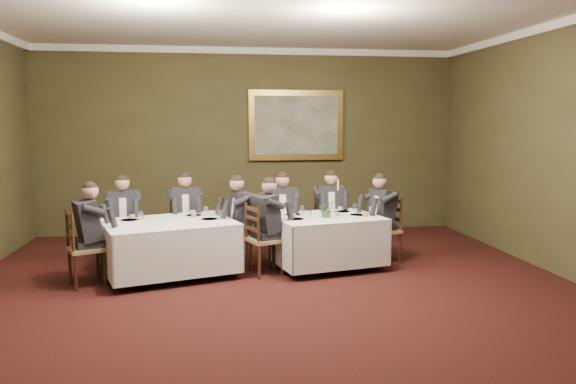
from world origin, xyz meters
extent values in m
plane|color=black|center=(0.00, 0.00, 0.00)|extent=(10.00, 10.00, 0.00)
cube|color=#37331B|center=(0.00, 5.00, 1.75)|extent=(8.00, 0.10, 3.50)
cube|color=white|center=(0.00, 4.95, 3.44)|extent=(8.00, 0.10, 0.12)
cube|color=#311A0D|center=(0.88, 2.10, 0.73)|extent=(1.65, 1.37, 0.04)
cube|color=white|center=(0.88, 2.10, 0.76)|extent=(1.72, 1.44, 0.02)
cube|color=white|center=(0.88, 2.10, 0.42)|extent=(1.74, 1.47, 0.65)
cube|color=#311A0D|center=(-1.35, 1.99, 0.73)|extent=(1.95, 1.68, 0.04)
cube|color=white|center=(-1.35, 1.99, 0.76)|extent=(2.03, 1.76, 0.02)
cube|color=white|center=(-1.35, 1.99, 0.42)|extent=(2.05, 1.78, 0.65)
cube|color=olive|center=(0.32, 2.76, 0.48)|extent=(0.46, 0.44, 0.05)
cube|color=#311A0D|center=(0.33, 2.95, 0.73)|extent=(0.38, 0.04, 0.54)
cube|color=black|center=(0.32, 2.76, 0.86)|extent=(0.43, 0.33, 0.55)
sphere|color=tan|center=(0.32, 2.76, 1.24)|extent=(0.22, 0.22, 0.21)
cube|color=olive|center=(1.11, 2.93, 0.48)|extent=(0.45, 0.44, 0.05)
cube|color=#311A0D|center=(1.11, 3.12, 0.73)|extent=(0.38, 0.04, 0.54)
cube|color=black|center=(1.11, 2.93, 0.86)|extent=(0.43, 0.32, 0.55)
sphere|color=tan|center=(1.11, 2.93, 1.24)|extent=(0.22, 0.22, 0.21)
cube|color=olive|center=(-0.04, 1.89, 0.48)|extent=(0.55, 0.56, 0.05)
cube|color=#311A0D|center=(-0.22, 1.82, 0.73)|extent=(0.17, 0.36, 0.54)
cube|color=black|center=(-0.04, 1.89, 0.86)|extent=(0.44, 0.50, 0.55)
sphere|color=tan|center=(-0.04, 1.89, 1.24)|extent=(0.27, 0.27, 0.21)
cube|color=olive|center=(1.81, 2.30, 0.48)|extent=(0.54, 0.55, 0.05)
cube|color=#311A0D|center=(1.99, 2.36, 0.73)|extent=(0.15, 0.37, 0.54)
cube|color=black|center=(1.81, 2.30, 0.86)|extent=(0.43, 0.50, 0.55)
sphere|color=tan|center=(1.81, 2.30, 1.24)|extent=(0.26, 0.26, 0.21)
cube|color=olive|center=(-2.06, 2.69, 0.48)|extent=(0.49, 0.48, 0.05)
cube|color=#311A0D|center=(-2.09, 2.88, 0.73)|extent=(0.38, 0.08, 0.54)
cube|color=black|center=(-2.06, 2.69, 0.86)|extent=(0.46, 0.37, 0.55)
sphere|color=tan|center=(-2.06, 2.69, 1.24)|extent=(0.24, 0.24, 0.21)
cube|color=olive|center=(-1.17, 2.97, 0.48)|extent=(0.49, 0.48, 0.05)
cube|color=#311A0D|center=(-1.20, 3.16, 0.73)|extent=(0.38, 0.08, 0.54)
cube|color=black|center=(-1.17, 2.97, 0.86)|extent=(0.46, 0.37, 0.55)
sphere|color=tan|center=(-1.17, 2.97, 1.24)|extent=(0.24, 0.24, 0.21)
cube|color=olive|center=(-0.32, 2.32, 0.48)|extent=(0.50, 0.52, 0.05)
cube|color=#311A0D|center=(-0.13, 2.36, 0.73)|extent=(0.11, 0.38, 0.54)
cube|color=black|center=(-0.32, 2.32, 0.86)|extent=(0.39, 0.48, 0.55)
sphere|color=tan|center=(-0.32, 2.32, 1.24)|extent=(0.25, 0.25, 0.21)
cube|color=olive|center=(-2.39, 1.67, 0.48)|extent=(0.56, 0.57, 0.05)
cube|color=#311A0D|center=(-2.57, 1.59, 0.73)|extent=(0.18, 0.36, 0.54)
cube|color=black|center=(-2.39, 1.67, 0.86)|extent=(0.45, 0.51, 0.55)
sphere|color=tan|center=(-2.39, 1.67, 1.24)|extent=(0.28, 0.28, 0.21)
imported|color=#2D5926|center=(0.87, 2.01, 0.89)|extent=(0.24, 0.21, 0.26)
cylinder|color=#AD7634|center=(1.06, 2.13, 0.78)|extent=(0.08, 0.08, 0.02)
cylinder|color=#AD7634|center=(1.06, 2.13, 0.97)|extent=(0.02, 0.02, 0.36)
cylinder|color=white|center=(1.06, 2.13, 1.23)|extent=(0.03, 0.03, 0.16)
cylinder|color=white|center=(0.42, 2.32, 0.77)|extent=(0.25, 0.25, 0.01)
cylinder|color=white|center=(0.42, 2.47, 0.80)|extent=(0.08, 0.08, 0.05)
cylinder|color=white|center=(0.59, 2.32, 0.83)|extent=(0.06, 0.06, 0.14)
cylinder|color=white|center=(-1.91, 2.20, 0.77)|extent=(0.25, 0.25, 0.01)
cylinder|color=white|center=(-1.91, 2.35, 0.80)|extent=(0.08, 0.08, 0.05)
cylinder|color=white|center=(-1.74, 2.20, 0.83)|extent=(0.06, 0.06, 0.14)
cube|color=#BA9A44|center=(0.88, 4.94, 2.06)|extent=(1.82, 0.08, 1.33)
cube|color=#434931|center=(0.88, 4.90, 2.06)|extent=(1.60, 0.01, 1.11)
camera|label=1|loc=(-0.80, -5.77, 2.13)|focal=35.00mm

